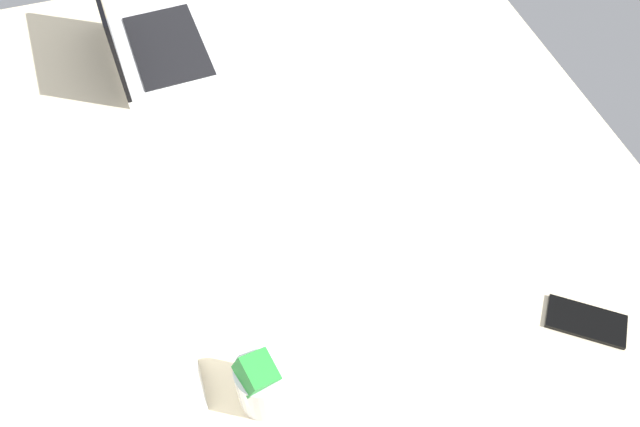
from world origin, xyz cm
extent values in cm
cube|color=beige|center=(0.00, 0.00, 9.00)|extent=(180.00, 140.00, 18.00)
cube|color=silver|center=(59.05, 22.31, 19.00)|extent=(34.27, 24.86, 2.00)
cube|color=black|center=(59.14, 20.81, 20.20)|extent=(29.93, 18.64, 0.40)
cube|color=black|center=(58.42, 33.29, 30.50)|extent=(33.00, 2.90, 21.00)
cylinder|color=silver|center=(-33.71, 20.20, 23.50)|extent=(9.00, 9.00, 11.00)
cube|color=red|center=(-33.99, 20.66, 21.51)|extent=(7.54, 7.15, 4.74)
cube|color=red|center=(-34.05, 19.86, 24.12)|extent=(6.08, 5.33, 5.77)
cube|color=#268C33|center=(-33.94, 20.90, 26.73)|extent=(6.20, 6.30, 5.74)
cube|color=#268C33|center=(-34.07, 21.04, 29.34)|extent=(7.10, 7.13, 6.08)
cube|color=black|center=(-38.02, -38.62, 18.40)|extent=(13.79, 15.30, 0.80)
cube|color=white|center=(-13.75, 48.00, 24.50)|extent=(52.00, 36.00, 13.00)
camera|label=1|loc=(-74.48, 23.58, 124.16)|focal=36.27mm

